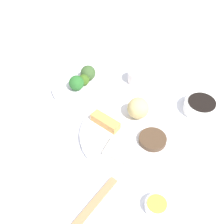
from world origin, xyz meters
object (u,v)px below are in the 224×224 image
(broccoli_plate, at_px, (81,87))
(main_plate, at_px, (128,134))
(chopsticks_pair, at_px, (88,211))
(soy_sauce_bowl, at_px, (201,107))
(sauce_ramekin_hot_mustard, at_px, (156,206))
(teacup, at_px, (137,77))

(broccoli_plate, bearing_deg, main_plate, -44.26)
(main_plate, relative_size, chopsticks_pair, 1.35)
(main_plate, distance_m, broccoli_plate, 0.27)
(soy_sauce_bowl, distance_m, chopsticks_pair, 0.49)
(chopsticks_pair, bearing_deg, main_plate, 74.57)
(broccoli_plate, distance_m, soy_sauce_bowl, 0.42)
(main_plate, height_order, broccoli_plate, main_plate)
(sauce_ramekin_hot_mustard, bearing_deg, broccoli_plate, 125.60)
(soy_sauce_bowl, xyz_separation_m, teacup, (-0.22, 0.11, 0.00))
(sauce_ramekin_hot_mustard, distance_m, chopsticks_pair, 0.17)
(broccoli_plate, bearing_deg, sauce_ramekin_hot_mustard, -54.40)
(main_plate, bearing_deg, chopsticks_pair, -105.43)
(soy_sauce_bowl, distance_m, sauce_ramekin_hot_mustard, 0.38)
(sauce_ramekin_hot_mustard, height_order, teacup, teacup)
(teacup, bearing_deg, sauce_ramekin_hot_mustard, -78.36)
(main_plate, height_order, chopsticks_pair, main_plate)
(soy_sauce_bowl, bearing_deg, main_plate, -147.37)
(soy_sauce_bowl, bearing_deg, teacup, 153.01)
(broccoli_plate, relative_size, soy_sauce_bowl, 1.93)
(broccoli_plate, height_order, teacup, teacup)
(broccoli_plate, relative_size, teacup, 3.20)
(sauce_ramekin_hot_mustard, bearing_deg, main_plate, 114.14)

